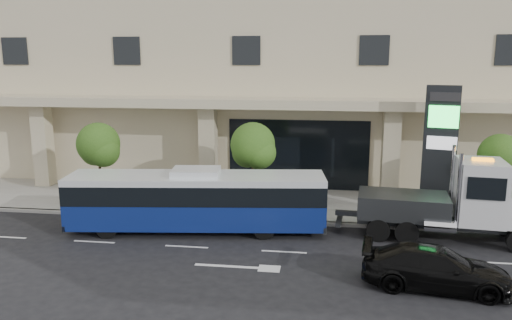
{
  "coord_description": "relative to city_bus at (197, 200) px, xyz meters",
  "views": [
    {
      "loc": [
        1.49,
        -20.21,
        7.55
      ],
      "look_at": [
        -1.62,
        2.0,
        2.99
      ],
      "focal_mm": 35.0,
      "sensor_mm": 36.0,
      "label": 1
    }
  ],
  "objects": [
    {
      "name": "curb",
      "position": [
        4.05,
        1.56,
        -1.37
      ],
      "size": [
        120.0,
        0.3,
        0.15
      ],
      "primitive_type": "cube",
      "color": "gray",
      "rests_on": "ground"
    },
    {
      "name": "tree_mid",
      "position": [
        2.08,
        3.15,
        1.81
      ],
      "size": [
        2.28,
        2.2,
        4.38
      ],
      "color": "#422B19",
      "rests_on": "sidewalk"
    },
    {
      "name": "signage_pylon",
      "position": [
        11.0,
        3.75,
        1.85
      ],
      "size": [
        1.63,
        0.94,
        6.2
      ],
      "rotation": [
        0.0,
        0.0,
        -0.26
      ],
      "color": "black",
      "rests_on": "sidewalk"
    },
    {
      "name": "sidewalk",
      "position": [
        4.05,
        4.56,
        -1.37
      ],
      "size": [
        120.0,
        6.0,
        0.15
      ],
      "primitive_type": "cube",
      "color": "gray",
      "rests_on": "ground"
    },
    {
      "name": "convention_center",
      "position": [
        4.05,
        14.98,
        8.52
      ],
      "size": [
        60.0,
        17.6,
        20.0
      ],
      "color": "#BFB38F",
      "rests_on": "ground"
    },
    {
      "name": "tow_truck",
      "position": [
        11.2,
        0.41,
        0.16
      ],
      "size": [
        8.65,
        2.82,
        3.92
      ],
      "rotation": [
        0.0,
        0.0,
        -0.1
      ],
      "color": "#2D3033",
      "rests_on": "ground"
    },
    {
      "name": "tree_right",
      "position": [
        13.58,
        3.15,
        1.59
      ],
      "size": [
        2.1,
        2.0,
        4.04
      ],
      "color": "#422B19",
      "rests_on": "sidewalk"
    },
    {
      "name": "tree_left",
      "position": [
        -5.92,
        3.15,
        1.66
      ],
      "size": [
        2.27,
        2.2,
        4.22
      ],
      "color": "#422B19",
      "rests_on": "sidewalk"
    },
    {
      "name": "city_bus",
      "position": [
        0.0,
        0.0,
        0.0
      ],
      "size": [
        11.45,
        3.72,
        2.85
      ],
      "rotation": [
        0.0,
        0.0,
        0.12
      ],
      "color": "black",
      "rests_on": "ground"
    },
    {
      "name": "ground",
      "position": [
        4.05,
        -0.44,
        -1.45
      ],
      "size": [
        120.0,
        120.0,
        0.0
      ],
      "primitive_type": "plane",
      "color": "black",
      "rests_on": "ground"
    },
    {
      "name": "black_sedan",
      "position": [
        9.34,
        -4.39,
        -0.75
      ],
      "size": [
        5.05,
        2.54,
        1.41
      ],
      "primitive_type": "imported",
      "rotation": [
        0.0,
        0.0,
        1.45
      ],
      "color": "black",
      "rests_on": "ground"
    }
  ]
}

